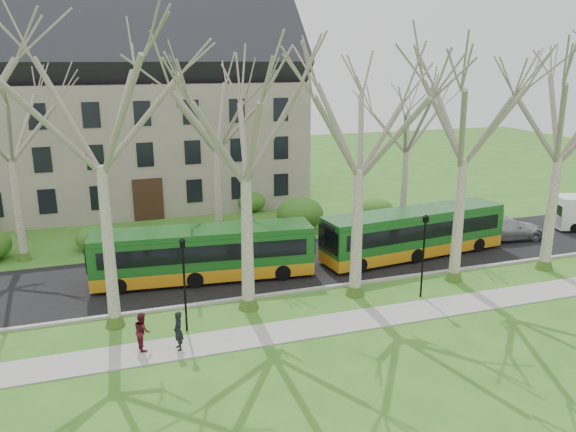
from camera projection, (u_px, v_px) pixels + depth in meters
The scene contains 14 objects.
ground at pixel (304, 304), 28.00m from camera, with size 120.00×120.00×0.00m, color #30691E.
sidewalk at pixel (323, 326), 25.70m from camera, with size 70.00×2.00×0.06m, color gray.
road at pixel (273, 266), 33.01m from camera, with size 80.00×8.00×0.06m, color black.
curb at pixel (295, 292), 29.35m from camera, with size 80.00×0.25×0.14m, color #A5A39E.
building at pixel (137, 106), 45.92m from camera, with size 26.50×12.20×16.00m.
tree_row_verge at pixel (304, 165), 26.37m from camera, with size 49.00×7.00×14.00m.
tree_row_far at pixel (227, 153), 36.02m from camera, with size 33.00×7.00×12.00m.
lamp_row at pixel (312, 263), 26.39m from camera, with size 36.22×0.22×4.30m.
hedges at pixel (173, 220), 39.11m from camera, with size 30.60×8.60×2.00m.
bus_lead at pixel (204, 253), 30.69m from camera, with size 11.90×2.48×2.98m, color #17511A, non-canonical shape.
bus_follow at pixel (414, 232), 34.37m from camera, with size 11.94×2.49×2.98m, color #17511A, non-canonical shape.
sedan at pixel (505, 228), 37.73m from camera, with size 2.18×5.37×1.56m, color #A7A7AB.
pedestrian_a at pixel (178, 331), 23.36m from camera, with size 0.61×0.40×1.68m, color black.
pedestrian_b at pixel (142, 331), 23.40m from camera, with size 0.79×0.62×1.63m, color #50121D.
Camera 1 is at (-8.88, -24.19, 11.84)m, focal length 35.00 mm.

